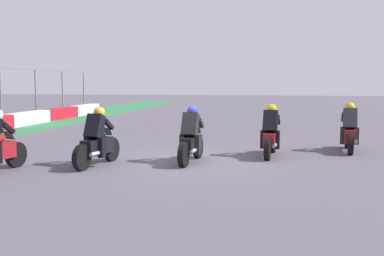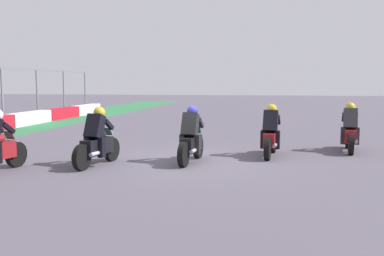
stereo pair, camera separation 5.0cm
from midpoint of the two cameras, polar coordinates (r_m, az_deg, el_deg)
name	(u,v)px [view 2 (the right image)]	position (r m, az deg, el deg)	size (l,w,h in m)	color
ground_plane	(192,162)	(11.94, 0.16, -4.35)	(120.00, 120.00, 0.00)	#524C58
rider_lane_a	(350,131)	(14.44, 19.81, -0.42)	(2.04, 0.57, 1.51)	black
rider_lane_b	(271,135)	(12.91, 10.25, -0.87)	(2.04, 0.58, 1.51)	black
rider_lane_c	(191,139)	(11.73, 0.02, -1.46)	(2.04, 0.57, 1.51)	black
rider_lane_d	(97,141)	(11.55, -12.02, -1.71)	(2.03, 0.62, 1.51)	black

